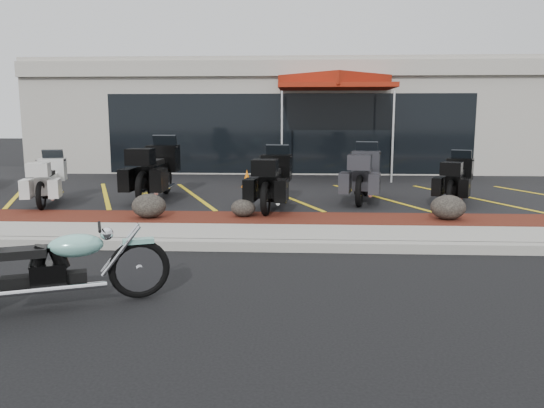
# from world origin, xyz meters

# --- Properties ---
(ground) EXTENTS (90.00, 90.00, 0.00)m
(ground) POSITION_xyz_m (0.00, 0.00, 0.00)
(ground) COLOR black
(ground) RESTS_ON ground
(curb) EXTENTS (24.00, 0.25, 0.15)m
(curb) POSITION_xyz_m (0.00, 0.90, 0.07)
(curb) COLOR gray
(curb) RESTS_ON ground
(sidewalk) EXTENTS (24.00, 1.20, 0.15)m
(sidewalk) POSITION_xyz_m (0.00, 1.60, 0.07)
(sidewalk) COLOR gray
(sidewalk) RESTS_ON ground
(mulch_bed) EXTENTS (24.00, 1.20, 0.16)m
(mulch_bed) POSITION_xyz_m (0.00, 2.80, 0.08)
(mulch_bed) COLOR #3D0E0E
(mulch_bed) RESTS_ON ground
(upper_lot) EXTENTS (26.00, 9.60, 0.15)m
(upper_lot) POSITION_xyz_m (0.00, 8.20, 0.07)
(upper_lot) COLOR black
(upper_lot) RESTS_ON ground
(dealership_building) EXTENTS (18.00, 8.16, 4.00)m
(dealership_building) POSITION_xyz_m (0.00, 14.47, 2.01)
(dealership_building) COLOR #A5A195
(dealership_building) RESTS_ON ground
(boulder_left) EXTENTS (0.64, 0.53, 0.45)m
(boulder_left) POSITION_xyz_m (-2.47, 2.63, 0.39)
(boulder_left) COLOR black
(boulder_left) RESTS_ON mulch_bed
(boulder_mid) EXTENTS (0.47, 0.39, 0.33)m
(boulder_mid) POSITION_xyz_m (-0.71, 2.85, 0.33)
(boulder_mid) COLOR black
(boulder_mid) RESTS_ON mulch_bed
(boulder_right) EXTENTS (0.64, 0.54, 0.46)m
(boulder_right) POSITION_xyz_m (3.10, 2.76, 0.39)
(boulder_right) COLOR black
(boulder_right) RESTS_ON mulch_bed
(hero_cruiser) EXTENTS (2.59, 1.53, 0.89)m
(hero_cruiser) POSITION_xyz_m (-1.43, -1.38, 0.45)
(hero_cruiser) COLOR #7FC6B8
(hero_cruiser) RESTS_ON ground
(touring_white) EXTENTS (1.24, 2.11, 1.16)m
(touring_white) POSITION_xyz_m (-5.28, 4.79, 0.73)
(touring_white) COLOR silver
(touring_white) RESTS_ON upper_lot
(touring_black_front) EXTENTS (1.01, 2.53, 1.46)m
(touring_black_front) POSITION_xyz_m (-2.95, 5.84, 0.88)
(touring_black_front) COLOR black
(touring_black_front) RESTS_ON upper_lot
(touring_black_mid) EXTENTS (1.06, 2.30, 1.30)m
(touring_black_mid) POSITION_xyz_m (-0.14, 4.61, 0.80)
(touring_black_mid) COLOR black
(touring_black_mid) RESTS_ON upper_lot
(touring_grey) EXTENTS (1.31, 2.40, 1.32)m
(touring_grey) POSITION_xyz_m (1.95, 5.75, 0.81)
(touring_grey) COLOR #2D2D32
(touring_grey) RESTS_ON upper_lot
(touring_black_rear) EXTENTS (1.48, 2.11, 1.15)m
(touring_black_rear) POSITION_xyz_m (4.08, 5.42, 0.72)
(touring_black_rear) COLOR black
(touring_black_rear) RESTS_ON upper_lot
(traffic_cone) EXTENTS (0.36, 0.36, 0.47)m
(traffic_cone) POSITION_xyz_m (-1.08, 7.32, 0.39)
(traffic_cone) COLOR orange
(traffic_cone) RESTS_ON upper_lot
(popup_canopy) EXTENTS (4.06, 4.06, 3.20)m
(popup_canopy) POSITION_xyz_m (1.44, 10.14, 3.06)
(popup_canopy) COLOR silver
(popup_canopy) RESTS_ON upper_lot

